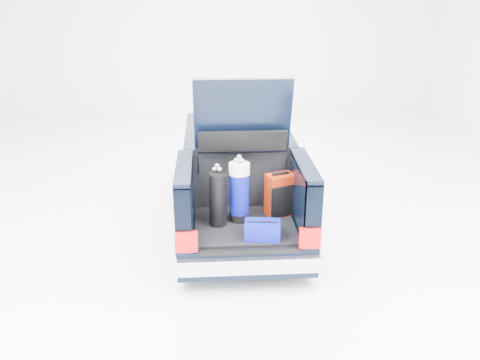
{
  "coord_description": "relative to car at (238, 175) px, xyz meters",
  "views": [
    {
      "loc": [
        -0.45,
        -7.5,
        3.63
      ],
      "look_at": [
        0.0,
        -0.5,
        0.83
      ],
      "focal_mm": 38.0,
      "sensor_mm": 36.0,
      "label": 1
    }
  ],
  "objects": [
    {
      "name": "ground",
      "position": [
        0.0,
        -0.11,
        -0.67
      ],
      "size": [
        14.0,
        14.0,
        0.0
      ],
      "primitive_type": "plane",
      "color": "white",
      "rests_on": "ground"
    },
    {
      "name": "car",
      "position": [
        0.0,
        0.0,
        0.0
      ],
      "size": [
        1.87,
        4.65,
        2.47
      ],
      "color": "black",
      "rests_on": "ground"
    },
    {
      "name": "red_suitcase",
      "position": [
        0.5,
        -1.33,
        0.22
      ],
      "size": [
        0.43,
        0.37,
        0.61
      ],
      "rotation": [
        0.0,
        0.0,
        0.38
      ],
      "color": "maroon",
      "rests_on": "car"
    },
    {
      "name": "black_golf_bag",
      "position": [
        -0.35,
        -1.6,
        0.3
      ],
      "size": [
        0.27,
        0.32,
        0.84
      ],
      "rotation": [
        0.0,
        0.0,
        0.16
      ],
      "color": "black",
      "rests_on": "car"
    },
    {
      "name": "blue_golf_bag",
      "position": [
        -0.06,
        -1.47,
        0.34
      ],
      "size": [
        0.34,
        0.34,
        0.91
      ],
      "rotation": [
        0.0,
        0.0,
        -0.3
      ],
      "color": "black",
      "rests_on": "car"
    },
    {
      "name": "blue_duffel",
      "position": [
        0.19,
        -1.99,
        0.03
      ],
      "size": [
        0.47,
        0.34,
        0.23
      ],
      "rotation": [
        0.0,
        0.0,
        -0.12
      ],
      "color": "#050983",
      "rests_on": "car"
    }
  ]
}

